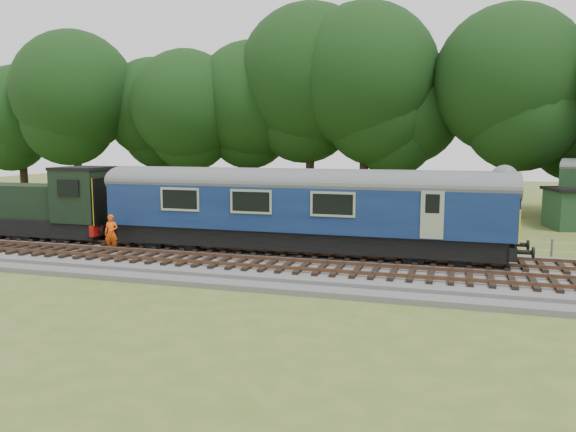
% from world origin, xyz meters
% --- Properties ---
extents(ground, '(120.00, 120.00, 0.00)m').
position_xyz_m(ground, '(0.00, 0.00, 0.00)').
color(ground, '#496224').
rests_on(ground, ground).
extents(ballast, '(70.00, 7.00, 0.35)m').
position_xyz_m(ballast, '(0.00, 0.00, 0.17)').
color(ballast, '#4C4C4F').
rests_on(ballast, ground).
extents(track_north, '(67.20, 2.40, 0.21)m').
position_xyz_m(track_north, '(0.00, 1.40, 0.42)').
color(track_north, black).
rests_on(track_north, ballast).
extents(track_south, '(67.20, 2.40, 0.21)m').
position_xyz_m(track_south, '(0.00, -1.60, 0.42)').
color(track_south, black).
rests_on(track_south, ballast).
extents(fence, '(64.00, 0.12, 1.00)m').
position_xyz_m(fence, '(0.00, 4.50, 0.00)').
color(fence, '#6B6054').
rests_on(fence, ground).
extents(tree_line, '(70.00, 8.00, 18.00)m').
position_xyz_m(tree_line, '(0.00, 22.00, 0.00)').
color(tree_line, black).
rests_on(tree_line, ground).
extents(dmu_railcar, '(18.05, 2.86, 3.88)m').
position_xyz_m(dmu_railcar, '(1.12, 1.40, 2.61)').
color(dmu_railcar, black).
rests_on(dmu_railcar, ground).
extents(shunter_loco, '(8.91, 2.60, 3.38)m').
position_xyz_m(shunter_loco, '(-12.81, 1.40, 1.97)').
color(shunter_loco, black).
rests_on(shunter_loco, ground).
extents(worker, '(0.69, 0.53, 1.68)m').
position_xyz_m(worker, '(-7.26, -0.69, 1.19)').
color(worker, '#FF510D').
rests_on(worker, ballast).
extents(shed, '(3.76, 3.76, 2.54)m').
position_xyz_m(shed, '(14.79, 15.17, 1.29)').
color(shed, '#1A3920').
rests_on(shed, ground).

